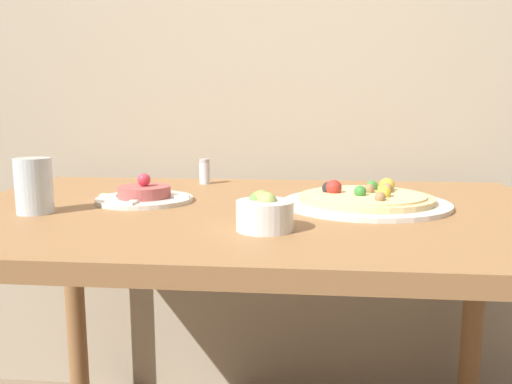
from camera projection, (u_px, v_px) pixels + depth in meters
back_wall at (272, 6)px, 1.56m from camera, size 8.00×0.05×2.60m
dining_table at (254, 249)px, 1.11m from camera, size 1.34×0.87×0.77m
pizza_plate at (365, 200)px, 1.10m from camera, size 0.36×0.36×0.06m
tartare_plate at (145, 196)px, 1.15m from camera, size 0.22×0.22×0.07m
small_bowl at (264, 212)px, 0.87m from camera, size 0.10×0.10×0.07m
drinking_glass at (34, 186)px, 1.01m from camera, size 0.07×0.07×0.11m
salt_shaker at (205, 172)px, 1.43m from camera, size 0.03×0.03×0.07m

